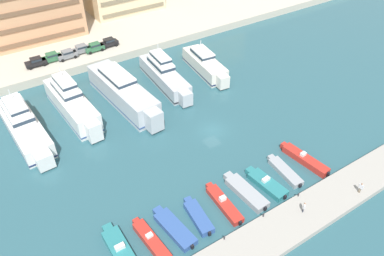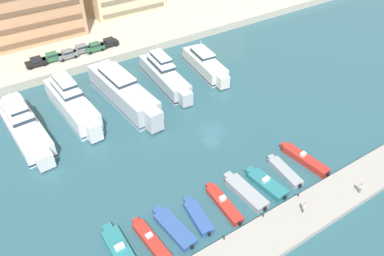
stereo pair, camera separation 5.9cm
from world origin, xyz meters
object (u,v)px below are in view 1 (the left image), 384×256
Objects in this scene: yacht_white_left at (72,103)px; motorboat_red_far_right at (304,159)px; yacht_silver_mid_left at (123,92)px; yacht_ivory_center at (205,64)px; motorboat_blue_mid_left at (174,228)px; motorboat_grey_right at (285,171)px; yacht_silver_center_left at (164,74)px; car_black_far_left at (36,62)px; pedestrian_mid_deck at (361,187)px; motorboat_teal_mid_right at (266,183)px; motorboat_red_left at (151,241)px; motorboat_red_center at (224,204)px; motorboat_blue_center_left at (198,216)px; car_green_center at (94,47)px; pedestrian_far_side at (304,206)px; motorboat_grey_center_right at (246,192)px; car_green_left at (52,57)px; car_grey_mid_left at (67,54)px; motorboat_teal_far_left at (122,253)px; car_black_center_right at (109,42)px; car_grey_center_left at (81,49)px; yacht_white_far_left at (23,125)px.

motorboat_red_far_right is at bearing -50.56° from yacht_white_left.
yacht_silver_mid_left is (8.90, -1.54, -0.13)m from yacht_white_left.
yacht_white_left is 27.47m from yacht_ivory_center.
motorboat_blue_mid_left is 1.09× the size of motorboat_grey_right.
yacht_white_left is 18.22m from yacht_silver_center_left.
yacht_white_left reaches higher than car_black_far_left.
pedestrian_mid_deck is (25.97, -39.10, -0.53)m from yacht_white_left.
motorboat_teal_mid_right is at bearing -174.15° from motorboat_grey_right.
yacht_ivory_center reaches higher than motorboat_red_left.
motorboat_red_center is 18.41m from pedestrian_mid_deck.
motorboat_blue_center_left is 19.16m from motorboat_red_far_right.
yacht_silver_mid_left is 18.73m from car_green_center.
yacht_ivory_center is at bearing 87.80° from pedestrian_mid_deck.
car_black_far_left reaches higher than motorboat_red_left.
yacht_ivory_center is at bearing 49.88° from motorboat_blue_mid_left.
pedestrian_mid_deck is at bearing -11.69° from pedestrian_far_side.
motorboat_grey_center_right reaches higher than motorboat_blue_center_left.
car_green_left is at bearing 144.94° from yacht_ivory_center.
car_green_left is at bearing 169.65° from car_grey_mid_left.
car_green_center is at bearing 133.67° from yacht_ivory_center.
motorboat_red_center is at bearing -91.30° from car_green_center.
motorboat_teal_mid_right is at bearing -2.52° from motorboat_blue_center_left.
motorboat_teal_far_left reaches higher than motorboat_blue_center_left.
yacht_silver_mid_left reaches higher than pedestrian_mid_deck.
car_black_far_left is at bearing 108.78° from pedestrian_far_side.
motorboat_red_left is 28.39m from pedestrian_mid_deck.
car_black_center_right is (9.33, 0.37, 0.00)m from car_grey_mid_left.
car_black_center_right is (-2.66, 48.30, 2.27)m from motorboat_teal_mid_right.
car_grey_center_left is (-1.64, 48.27, 2.29)m from motorboat_red_center.
motorboat_teal_mid_right is at bearing -49.40° from yacht_white_far_left.
pedestrian_far_side is at bearing -86.88° from car_black_center_right.
motorboat_red_left is 4.43× the size of pedestrian_far_side.
yacht_ivory_center is 3.76× the size of car_green_center.
yacht_white_far_left is at bearing -171.75° from yacht_white_left.
car_black_center_right reaches higher than motorboat_grey_right.
car_grey_center_left is (9.15, 48.15, 2.19)m from motorboat_red_left.
motorboat_teal_mid_right is 48.42m from car_black_center_right.
yacht_white_left is at bearing 8.25° from yacht_white_far_left.
car_black_center_right is (0.78, 47.91, 2.25)m from motorboat_grey_center_right.
yacht_ivory_center reaches higher than motorboat_blue_center_left.
yacht_white_left is (8.45, 1.23, 0.36)m from yacht_white_far_left.
motorboat_grey_right is 48.60m from car_green_center.
yacht_silver_center_left reaches higher than car_black_far_left.
car_green_left is (2.87, 47.97, 2.19)m from motorboat_red_left.
yacht_silver_mid_left is at bearing -169.90° from yacht_silver_center_left.
motorboat_blue_mid_left is at bearing -93.21° from car_grey_mid_left.
yacht_ivory_center reaches higher than motorboat_grey_right.
yacht_silver_center_left is 2.79× the size of motorboat_blue_center_left.
motorboat_grey_right is at bearing 120.84° from pedestrian_mid_deck.
motorboat_blue_mid_left is 0.96× the size of motorboat_grey_center_right.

